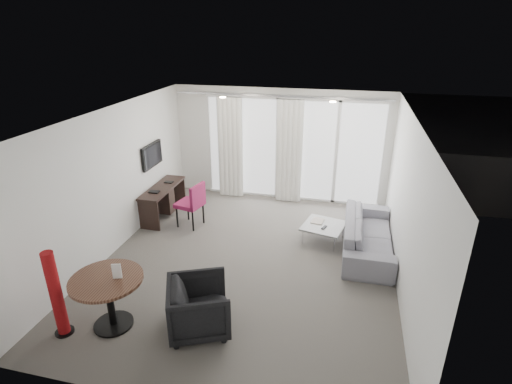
% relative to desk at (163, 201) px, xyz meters
% --- Properties ---
extents(floor, '(5.00, 6.00, 0.00)m').
position_rel_desk_xyz_m(floor, '(2.25, -1.37, -0.34)').
color(floor, '#58534D').
rests_on(floor, ground).
extents(ceiling, '(5.00, 6.00, 0.00)m').
position_rel_desk_xyz_m(ceiling, '(2.25, -1.37, 2.26)').
color(ceiling, white).
rests_on(ceiling, ground).
extents(wall_left, '(0.00, 6.00, 2.60)m').
position_rel_desk_xyz_m(wall_left, '(-0.25, -1.37, 0.96)').
color(wall_left, silver).
rests_on(wall_left, ground).
extents(wall_right, '(0.00, 6.00, 2.60)m').
position_rel_desk_xyz_m(wall_right, '(4.75, -1.37, 0.96)').
color(wall_right, silver).
rests_on(wall_right, ground).
extents(wall_front, '(5.00, 0.00, 2.60)m').
position_rel_desk_xyz_m(wall_front, '(2.25, -4.37, 0.96)').
color(wall_front, silver).
rests_on(wall_front, ground).
extents(window_panel, '(4.00, 0.02, 2.38)m').
position_rel_desk_xyz_m(window_panel, '(2.55, 1.61, 0.86)').
color(window_panel, white).
rests_on(window_panel, ground).
extents(window_frame, '(4.10, 0.06, 2.44)m').
position_rel_desk_xyz_m(window_frame, '(2.55, 1.60, 0.86)').
color(window_frame, white).
rests_on(window_frame, ground).
extents(curtain_left, '(0.60, 0.20, 2.38)m').
position_rel_desk_xyz_m(curtain_left, '(1.10, 1.45, 0.86)').
color(curtain_left, white).
rests_on(curtain_left, ground).
extents(curtain_right, '(0.60, 0.20, 2.38)m').
position_rel_desk_xyz_m(curtain_right, '(2.50, 1.45, 0.86)').
color(curtain_right, white).
rests_on(curtain_right, ground).
extents(curtain_track, '(4.80, 0.04, 0.04)m').
position_rel_desk_xyz_m(curtain_track, '(2.25, 1.45, 2.11)').
color(curtain_track, '#B2B2B7').
rests_on(curtain_track, ceiling).
extents(downlight_a, '(0.12, 0.12, 0.02)m').
position_rel_desk_xyz_m(downlight_a, '(1.35, 0.23, 2.25)').
color(downlight_a, '#FFE0B2').
rests_on(downlight_a, ceiling).
extents(downlight_b, '(0.12, 0.12, 0.02)m').
position_rel_desk_xyz_m(downlight_b, '(3.45, 0.23, 2.25)').
color(downlight_b, '#FFE0B2').
rests_on(downlight_b, ceiling).
extents(desk, '(0.45, 1.44, 0.68)m').
position_rel_desk_xyz_m(desk, '(0.00, 0.00, 0.00)').
color(desk, black).
rests_on(desk, floor).
extents(tv, '(0.05, 0.80, 0.50)m').
position_rel_desk_xyz_m(tv, '(-0.20, 0.08, 1.01)').
color(tv, black).
rests_on(tv, wall_left).
extents(desk_chair, '(0.61, 0.58, 0.95)m').
position_rel_desk_xyz_m(desk_chair, '(0.73, -0.29, 0.14)').
color(desk_chair, maroon).
rests_on(desk_chair, floor).
extents(round_table, '(1.28, 1.28, 0.78)m').
position_rel_desk_xyz_m(round_table, '(0.82, -3.37, 0.05)').
color(round_table, '#4C2E20').
rests_on(round_table, floor).
extents(menu_card, '(0.12, 0.06, 0.22)m').
position_rel_desk_xyz_m(menu_card, '(0.97, -3.33, 0.38)').
color(menu_card, white).
rests_on(menu_card, round_table).
extents(red_lamp, '(0.31, 0.31, 1.27)m').
position_rel_desk_xyz_m(red_lamp, '(0.25, -3.66, 0.29)').
color(red_lamp, maroon).
rests_on(red_lamp, floor).
extents(tub_armchair, '(1.07, 1.06, 0.75)m').
position_rel_desk_xyz_m(tub_armchair, '(2.03, -3.16, 0.03)').
color(tub_armchair, black).
rests_on(tub_armchair, floor).
extents(coffee_table, '(0.90, 0.90, 0.34)m').
position_rel_desk_xyz_m(coffee_table, '(3.48, -0.30, -0.17)').
color(coffee_table, gray).
rests_on(coffee_table, floor).
extents(remote, '(0.10, 0.15, 0.02)m').
position_rel_desk_xyz_m(remote, '(3.50, -0.41, 0.02)').
color(remote, black).
rests_on(remote, coffee_table).
extents(magazine, '(0.24, 0.28, 0.01)m').
position_rel_desk_xyz_m(magazine, '(3.35, -0.17, 0.02)').
color(magazine, gray).
rests_on(magazine, coffee_table).
extents(sofa, '(0.86, 2.20, 0.64)m').
position_rel_desk_xyz_m(sofa, '(4.31, -0.46, -0.02)').
color(sofa, slate).
rests_on(sofa, floor).
extents(terrace_slab, '(5.60, 3.00, 0.12)m').
position_rel_desk_xyz_m(terrace_slab, '(2.55, 3.13, -0.40)').
color(terrace_slab, '#4D4D50').
rests_on(terrace_slab, ground).
extents(rattan_chair_a, '(0.74, 0.74, 0.88)m').
position_rel_desk_xyz_m(rattan_chair_a, '(3.59, 3.38, 0.10)').
color(rattan_chair_a, brown).
rests_on(rattan_chair_a, terrace_slab).
extents(rattan_chair_b, '(0.58, 0.58, 0.72)m').
position_rel_desk_xyz_m(rattan_chair_b, '(4.39, 3.11, 0.02)').
color(rattan_chair_b, brown).
rests_on(rattan_chair_b, terrace_slab).
extents(rattan_table, '(0.55, 0.55, 0.48)m').
position_rel_desk_xyz_m(rattan_table, '(3.68, 2.33, -0.10)').
color(rattan_table, brown).
rests_on(rattan_table, terrace_slab).
extents(balustrade, '(5.50, 0.06, 1.05)m').
position_rel_desk_xyz_m(balustrade, '(2.55, 4.58, 0.16)').
color(balustrade, '#B2B2B7').
rests_on(balustrade, terrace_slab).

